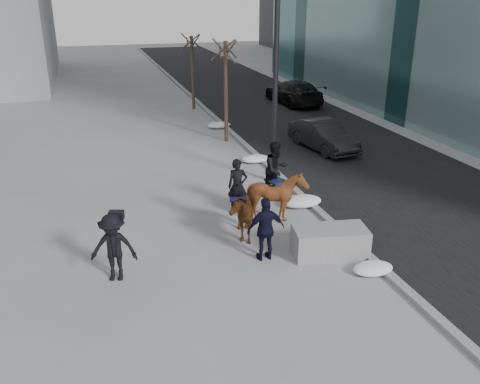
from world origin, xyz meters
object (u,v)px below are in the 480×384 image
object	(u,v)px
planter	(330,242)
mounted_left	(239,208)
mounted_right	(277,191)
car_near	(323,135)

from	to	relation	value
planter	mounted_left	distance (m)	2.77
mounted_left	planter	bearing A→B (deg)	-42.86
planter	mounted_right	size ratio (longest dim) A/B	0.78
mounted_left	mounted_right	world-z (taller)	mounted_right
car_near	mounted_right	xyz separation A→B (m)	(-4.74, -6.58, 0.37)
mounted_left	car_near	bearing A→B (deg)	49.58
mounted_right	car_near	bearing A→B (deg)	54.25
car_near	mounted_right	world-z (taller)	mounted_right
car_near	planter	bearing A→B (deg)	-123.32
car_near	mounted_left	world-z (taller)	mounted_left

